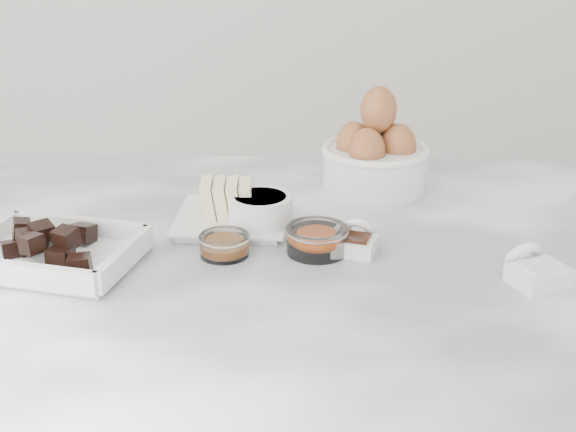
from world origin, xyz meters
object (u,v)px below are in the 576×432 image
object	(u,v)px
butter_plate	(230,210)
vanilla_spoon	(355,241)
sugar_ramekin	(260,212)
honey_bowl	(224,244)
egg_bowl	(375,156)
salt_spoon	(535,270)
zest_bowl	(317,238)
chocolate_dish	(53,248)

from	to	relation	value
butter_plate	vanilla_spoon	distance (m)	0.19
sugar_ramekin	honey_bowl	world-z (taller)	sugar_ramekin
butter_plate	egg_bowl	world-z (taller)	egg_bowl
honey_bowl	vanilla_spoon	xyz separation A→B (m)	(0.16, 0.02, -0.00)
butter_plate	salt_spoon	distance (m)	0.41
butter_plate	zest_bowl	bearing A→B (deg)	-37.33
egg_bowl	vanilla_spoon	xyz separation A→B (m)	(-0.04, -0.23, -0.04)
honey_bowl	salt_spoon	xyz separation A→B (m)	(0.37, -0.07, 0.00)
chocolate_dish	egg_bowl	world-z (taller)	egg_bowl
chocolate_dish	egg_bowl	size ratio (longest dim) A/B	1.40
egg_bowl	honey_bowl	world-z (taller)	egg_bowl
butter_plate	salt_spoon	size ratio (longest dim) A/B	1.70
butter_plate	honey_bowl	distance (m)	0.10
chocolate_dish	sugar_ramekin	world-z (taller)	chocolate_dish
chocolate_dish	zest_bowl	bearing A→B (deg)	7.47
chocolate_dish	butter_plate	distance (m)	0.24
egg_bowl	honey_bowl	xyz separation A→B (m)	(-0.21, -0.25, -0.04)
egg_bowl	vanilla_spoon	distance (m)	0.24
butter_plate	egg_bowl	xyz separation A→B (m)	(0.21, 0.15, 0.03)
sugar_ramekin	zest_bowl	xyz separation A→B (m)	(0.07, -0.06, -0.01)
sugar_ramekin	butter_plate	bearing A→B (deg)	150.07
honey_bowl	chocolate_dish	bearing A→B (deg)	-171.32
honey_bowl	sugar_ramekin	bearing A→B (deg)	61.34
egg_bowl	zest_bowl	distance (m)	0.26
butter_plate	honey_bowl	world-z (taller)	butter_plate
honey_bowl	salt_spoon	bearing A→B (deg)	-10.29
butter_plate	zest_bowl	size ratio (longest dim) A/B	1.93
butter_plate	chocolate_dish	bearing A→B (deg)	-147.26
butter_plate	zest_bowl	world-z (taller)	butter_plate
vanilla_spoon	butter_plate	bearing A→B (deg)	153.33
egg_bowl	zest_bowl	world-z (taller)	egg_bowl
chocolate_dish	butter_plate	xyz separation A→B (m)	(0.21, 0.13, -0.00)
butter_plate	zest_bowl	xyz separation A→B (m)	(0.12, -0.09, -0.00)
vanilla_spoon	salt_spoon	world-z (taller)	salt_spoon
chocolate_dish	salt_spoon	distance (m)	0.58
egg_bowl	salt_spoon	world-z (taller)	egg_bowl
vanilla_spoon	salt_spoon	size ratio (longest dim) A/B	0.83
honey_bowl	zest_bowl	bearing A→B (deg)	5.30
honey_bowl	salt_spoon	distance (m)	0.38
vanilla_spoon	salt_spoon	distance (m)	0.22
butter_plate	sugar_ramekin	xyz separation A→B (m)	(0.04, -0.02, 0.01)
honey_bowl	vanilla_spoon	bearing A→B (deg)	5.93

